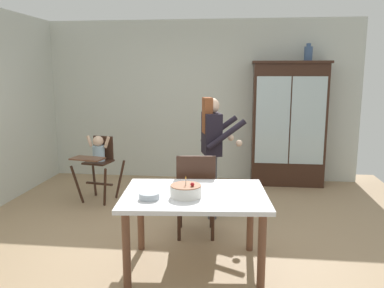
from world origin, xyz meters
TOP-DOWN VIEW (x-y plane):
  - ground_plane at (0.00, 0.00)m, footprint 6.24×6.24m
  - wall_back at (0.00, 2.63)m, footprint 5.32×0.06m
  - china_cabinet at (1.47, 2.37)m, footprint 1.21×0.48m
  - ceramic_vase at (1.73, 2.37)m, footprint 0.13×0.13m
  - high_chair_with_toddler at (-1.32, 1.18)m, footprint 0.67×0.76m
  - adult_person at (0.33, 0.73)m, footprint 0.60×0.58m
  - dining_table at (0.26, -0.65)m, footprint 1.40×1.08m
  - birthday_cake at (0.19, -0.76)m, footprint 0.28×0.28m
  - serving_bowl at (-0.12, -0.86)m, footprint 0.18×0.18m
  - dining_chair_far_side at (0.20, 0.05)m, footprint 0.48×0.48m

SIDE VIEW (x-z plane):
  - ground_plane at x=0.00m, z-range 0.00..0.00m
  - dining_chair_far_side at x=0.20m, z-range 0.08..1.04m
  - dining_table at x=0.26m, z-range 0.27..1.01m
  - high_chair_with_toddler at x=-1.32m, z-range 0.18..1.13m
  - serving_bowl at x=-0.12m, z-range 0.74..0.79m
  - birthday_cake at x=0.19m, z-range 0.70..0.89m
  - adult_person at x=0.33m, z-range 0.20..1.73m
  - china_cabinet at x=1.47m, z-range 0.01..2.02m
  - wall_back at x=0.00m, z-range 0.00..2.70m
  - ceramic_vase at x=1.73m, z-range 1.99..2.26m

